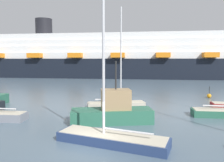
% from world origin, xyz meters
% --- Properties ---
extents(ground_plane, '(600.00, 600.00, 0.00)m').
position_xyz_m(ground_plane, '(0.00, 0.00, 0.00)').
color(ground_plane, slate).
extents(sailboat_0, '(6.92, 3.67, 10.03)m').
position_xyz_m(sailboat_0, '(1.19, 0.77, 0.47)').
color(sailboat_0, navy).
rests_on(sailboat_0, ground_plane).
extents(sailboat_4, '(6.20, 2.82, 10.37)m').
position_xyz_m(sailboat_4, '(0.71, 11.15, 0.51)').
color(sailboat_4, '#BCB29E').
rests_on(sailboat_4, ground_plane).
extents(fishing_boat_0, '(6.64, 3.15, 4.90)m').
position_xyz_m(fishing_boat_0, '(0.85, 5.24, 0.93)').
color(fishing_boat_0, '#2D6B51').
rests_on(fishing_boat_0, ground_plane).
extents(channel_buoy_1, '(0.76, 0.76, 1.79)m').
position_xyz_m(channel_buoy_1, '(-1.00, 15.29, 0.39)').
color(channel_buoy_1, red).
rests_on(channel_buoy_1, ground_plane).
extents(channel_buoy_2, '(0.56, 0.56, 1.54)m').
position_xyz_m(channel_buoy_2, '(12.41, 17.80, 0.29)').
color(channel_buoy_2, orange).
rests_on(channel_buoy_2, ground_plane).
extents(cruise_ship, '(96.58, 18.63, 17.00)m').
position_xyz_m(cruise_ship, '(-6.77, 51.96, 5.45)').
color(cruise_ship, black).
rests_on(cruise_ship, ground_plane).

